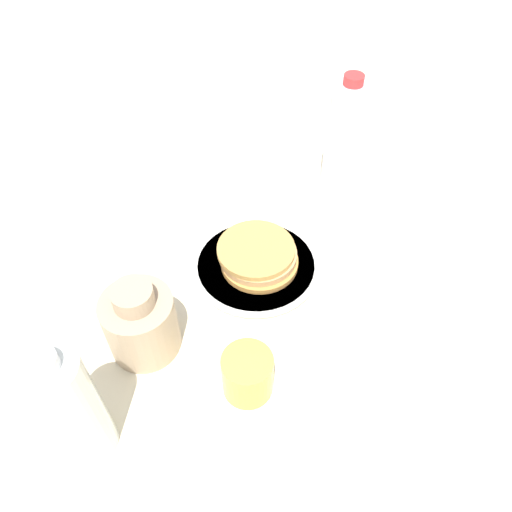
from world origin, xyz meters
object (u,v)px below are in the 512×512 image
water_bottle_mid (344,139)px  juice_glass (248,374)px  plate (256,265)px  cream_jug (141,322)px  water_bottle_near (69,409)px  pancake_stack (258,256)px

water_bottle_mid → juice_glass: bearing=75.5°
juice_glass → plate: bearing=-85.7°
plate → cream_jug: cream_jug is taller
cream_jug → water_bottle_mid: water_bottle_mid is taller
water_bottle_mid → water_bottle_near: bearing=60.9°
water_bottle_near → pancake_stack: bearing=-118.7°
plate → cream_jug: bearing=49.5°
juice_glass → water_bottle_mid: 0.51m
cream_jug → water_bottle_near: (0.03, 0.17, 0.05)m
plate → water_bottle_near: 0.41m
plate → water_bottle_mid: size_ratio=0.91×
pancake_stack → water_bottle_mid: (-0.14, -0.25, 0.09)m
juice_glass → cream_jug: size_ratio=0.55×
pancake_stack → water_bottle_mid: bearing=-119.7°
pancake_stack → cream_jug: bearing=49.5°
plate → water_bottle_mid: bearing=-119.9°
cream_jug → water_bottle_near: 0.18m
juice_glass → water_bottle_near: (0.21, 0.11, 0.07)m
pancake_stack → juice_glass: bearing=93.6°
juice_glass → water_bottle_mid: (-0.13, -0.49, 0.08)m
plate → cream_jug: (0.16, 0.18, 0.05)m
pancake_stack → water_bottle_near: 0.41m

